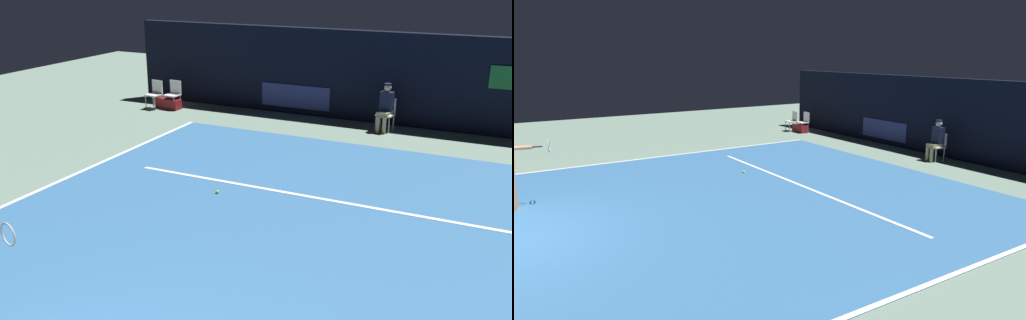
# 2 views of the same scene
# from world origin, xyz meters

# --- Properties ---
(ground_plane) EXTENTS (32.93, 32.93, 0.00)m
(ground_plane) POSITION_xyz_m (0.00, 4.83, 0.00)
(ground_plane) COLOR slate
(court_surface) EXTENTS (10.63, 11.65, 0.01)m
(court_surface) POSITION_xyz_m (0.00, 4.83, 0.01)
(court_surface) COLOR #336699
(court_surface) RESTS_ON ground
(line_sideline_right) EXTENTS (0.10, 11.65, 0.01)m
(line_sideline_right) POSITION_xyz_m (-5.27, 4.83, 0.01)
(line_sideline_right) COLOR white
(line_sideline_right) RESTS_ON court_surface
(line_service) EXTENTS (8.29, 0.10, 0.01)m
(line_service) POSITION_xyz_m (0.00, 6.86, 0.01)
(line_service) COLOR white
(line_service) RESTS_ON court_surface
(back_wall) EXTENTS (16.81, 0.33, 2.60)m
(back_wall) POSITION_xyz_m (-0.00, 13.05, 1.30)
(back_wall) COLOR black
(back_wall) RESTS_ON ground
(line_judge_on_chair) EXTENTS (0.49, 0.57, 1.32)m
(line_judge_on_chair) POSITION_xyz_m (-0.02, 12.20, 0.69)
(line_judge_on_chair) COLOR white
(line_judge_on_chair) RESTS_ON ground
(courtside_chair_near) EXTENTS (0.46, 0.44, 0.88)m
(courtside_chair_near) POSITION_xyz_m (-6.70, 11.91, 0.50)
(courtside_chair_near) COLOR white
(courtside_chair_near) RESTS_ON ground
(courtside_chair_far) EXTENTS (0.48, 0.46, 0.88)m
(courtside_chair_far) POSITION_xyz_m (-7.24, 11.68, 0.50)
(courtside_chair_far) COLOR white
(courtside_chair_far) RESTS_ON ground
(tennis_ball) EXTENTS (0.07, 0.07, 0.07)m
(tennis_ball) POSITION_xyz_m (-1.93, 6.23, 0.05)
(tennis_ball) COLOR #CCE033
(tennis_ball) RESTS_ON court_surface
(equipment_bag) EXTENTS (0.86, 0.39, 0.32)m
(equipment_bag) POSITION_xyz_m (-6.85, 11.80, 0.16)
(equipment_bag) COLOR maroon
(equipment_bag) RESTS_ON ground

